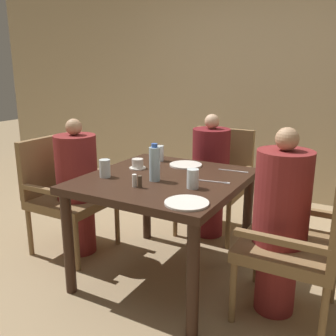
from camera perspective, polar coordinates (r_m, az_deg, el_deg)
ground_plane at (r=2.81m, az=-0.55°, el=-16.04°), size 16.00×16.00×0.00m
wall_back at (r=4.40m, az=13.78°, el=13.92°), size 8.00×0.06×2.80m
dining_table at (r=2.54m, az=-0.59°, el=-3.53°), size 1.01×1.07×0.74m
chair_left_side at (r=3.13m, az=-15.51°, el=-3.18°), size 0.56×0.55×0.92m
diner_in_left_chair at (r=3.02m, az=-13.61°, el=-2.66°), size 0.32×0.32×1.08m
chair_far_side at (r=3.41m, az=7.40°, el=-1.26°), size 0.55×0.56×0.92m
diner_in_far_chair at (r=3.26m, az=6.48°, el=-1.01°), size 0.32×0.32×1.08m
chair_right_side at (r=2.31m, az=20.13°, el=-10.14°), size 0.56×0.55×0.92m
diner_in_right_chair at (r=2.30m, az=16.74°, el=-7.76°), size 0.32×0.32×1.14m
plate_main_left at (r=2.81m, az=2.71°, el=0.48°), size 0.24×0.24×0.01m
plate_main_right at (r=2.02m, az=2.87°, el=-5.33°), size 0.24×0.24×0.01m
teacup_with_saucer at (r=2.73m, az=-4.66°, el=0.59°), size 0.12×0.12×0.07m
water_bottle at (r=2.40m, az=-2.05°, el=0.67°), size 0.07×0.07×0.25m
glass_tall_near at (r=2.27m, az=3.79°, el=-1.64°), size 0.07×0.07×0.12m
glass_tall_mid at (r=2.94m, az=-1.35°, el=2.26°), size 0.07×0.07×0.12m
glass_tall_far at (r=2.53m, az=-9.60°, el=-0.05°), size 0.07×0.07×0.12m
salt_shaker at (r=2.30m, az=-5.14°, el=-1.92°), size 0.03×0.03×0.08m
pepper_shaker at (r=2.28m, az=-4.32°, el=-2.11°), size 0.03×0.03×0.08m
fork_beside_plate at (r=2.41m, az=7.58°, el=-2.13°), size 0.20×0.05×0.00m
knife_beside_plate at (r=2.69m, az=10.14°, el=-0.45°), size 0.21×0.03×0.00m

